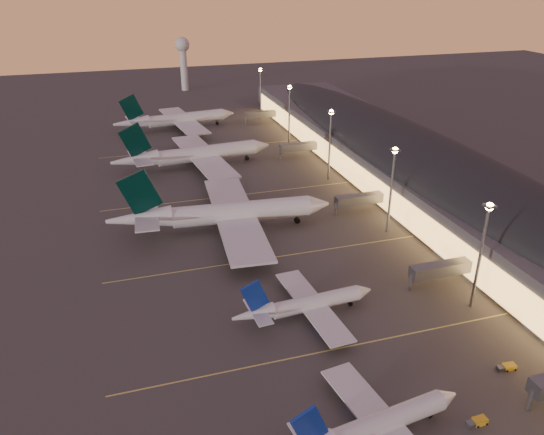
% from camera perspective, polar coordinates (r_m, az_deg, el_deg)
% --- Properties ---
extents(ground, '(700.00, 700.00, 0.00)m').
position_cam_1_polar(ground, '(115.49, 5.77, -12.42)').
color(ground, '#3D3A38').
extents(airliner_narrow_south, '(34.35, 30.93, 12.27)m').
position_cam_1_polar(airliner_narrow_south, '(93.56, 10.85, -21.17)').
color(airliner_narrow_south, silver).
rests_on(airliner_narrow_south, ground).
extents(airliner_narrow_north, '(33.46, 29.94, 11.95)m').
position_cam_1_polar(airliner_narrow_north, '(118.67, 3.54, -9.34)').
color(airliner_narrow_north, silver).
rests_on(airliner_narrow_north, ground).
extents(airliner_wide_near, '(65.57, 59.89, 20.97)m').
position_cam_1_polar(airliner_wide_near, '(155.49, -5.34, 0.40)').
color(airliner_wide_near, silver).
rests_on(airliner_wide_near, ground).
extents(airliner_wide_mid, '(62.83, 57.57, 20.10)m').
position_cam_1_polar(airliner_wide_mid, '(208.50, -8.36, 6.70)').
color(airliner_wide_mid, silver).
rests_on(airliner_wide_mid, ground).
extents(airliner_wide_far, '(59.14, 54.35, 18.93)m').
position_cam_1_polar(airliner_wide_far, '(262.38, -10.26, 10.33)').
color(airliner_wide_far, silver).
rests_on(airliner_wide_far, ground).
extents(terminal_building, '(56.35, 255.00, 17.46)m').
position_cam_1_polar(terminal_building, '(195.04, 14.66, 5.96)').
color(terminal_building, '#48484D').
rests_on(terminal_building, ground).
extents(light_masts, '(2.20, 217.20, 25.90)m').
position_cam_1_polar(light_masts, '(174.05, 8.86, 7.24)').
color(light_masts, slate).
rests_on(light_masts, ground).
extents(radar_tower, '(9.00, 9.00, 32.50)m').
position_cam_1_polar(radar_tower, '(350.30, -9.56, 16.88)').
color(radar_tower, silver).
rests_on(radar_tower, ground).
extents(lane_markings, '(90.00, 180.36, 0.00)m').
position_cam_1_polar(lane_markings, '(147.07, -0.17, -3.36)').
color(lane_markings, '#D8C659').
rests_on(lane_markings, ground).
extents(baggage_tug_a, '(3.77, 1.77, 1.11)m').
position_cam_1_polar(baggage_tug_a, '(102.56, 21.23, -19.79)').
color(baggage_tug_a, gold).
rests_on(baggage_tug_a, ground).
extents(baggage_tug_b, '(3.78, 1.86, 1.09)m').
position_cam_1_polar(baggage_tug_b, '(115.66, 23.97, -14.49)').
color(baggage_tug_b, gold).
rests_on(baggage_tug_b, ground).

